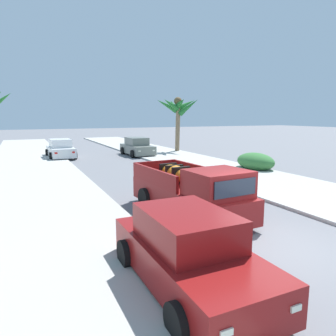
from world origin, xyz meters
The scene contains 11 objects.
ground_plane centered at (0.00, 0.00, 0.00)m, with size 160.00×160.00×0.00m, color slate.
sidewalk_left centered at (-5.36, 12.00, 0.06)m, with size 5.23×60.00×0.12m, color #B2AFA8.
sidewalk_right centered at (5.36, 12.00, 0.06)m, with size 5.23×60.00×0.12m, color #B2AFA8.
curb_left centered at (-4.14, 12.00, 0.05)m, with size 0.16×60.00×0.10m, color silver.
curb_right centered at (4.14, 12.00, 0.05)m, with size 0.16×60.00×0.10m, color silver.
pickup_truck centered at (-0.79, 3.22, 0.81)m, with size 2.47×5.33×1.80m.
car_left_near centered at (3.19, 19.67, 0.71)m, with size 2.09×4.29×1.54m.
car_right_near centered at (-2.99, 20.70, 0.71)m, with size 2.13×4.30×1.54m.
car_left_mid centered at (-3.04, -0.66, 0.71)m, with size 2.03×4.26×1.54m.
palm_tree_left_mid centered at (7.49, 20.35, 4.10)m, with size 3.85×3.36×5.09m.
hedge_bush centered at (7.35, 9.40, 0.55)m, with size 1.80×2.80×1.10m, color #387538.
Camera 1 is at (-5.89, -5.75, 3.38)m, focal length 33.38 mm.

